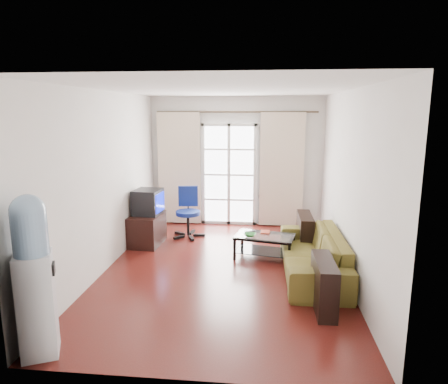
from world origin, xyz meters
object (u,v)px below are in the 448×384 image
Objects in this scene: tv_stand at (147,229)px; task_chair at (188,222)px; coffee_table at (265,243)px; crt_tv at (147,202)px; sofa at (313,253)px; water_cooler at (34,274)px.

task_chair is at bearing 42.13° from tv_stand.
crt_tv reaches higher than coffee_table.
sofa is 1.32× the size of water_cooler.
sofa is 3.04m from tv_stand.
coffee_table is 2.27m from crt_tv.
coffee_table is 1.80m from task_chair.
water_cooler reaches higher than crt_tv.
tv_stand is 0.79× the size of task_chair.
task_chair is at bearing 54.64° from water_cooler.
crt_tv is 0.96m from task_chair.
crt_tv is at bearing 165.94° from coffee_table.
task_chair reaches higher than sofa.
sofa is 4.02× the size of crt_tv.
coffee_table is at bearing -8.57° from crt_tv.
task_chair is 0.59× the size of water_cooler.
sofa is at bearing -44.55° from task_chair.
water_cooler is at bearing -109.00° from task_chair.
coffee_table is 1.94× the size of crt_tv.
sofa is at bearing -17.49° from tv_stand.
coffee_table is at bearing 28.11° from water_cooler.
water_cooler reaches higher than tv_stand.
coffee_table is (-0.71, 0.58, -0.07)m from sofa.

